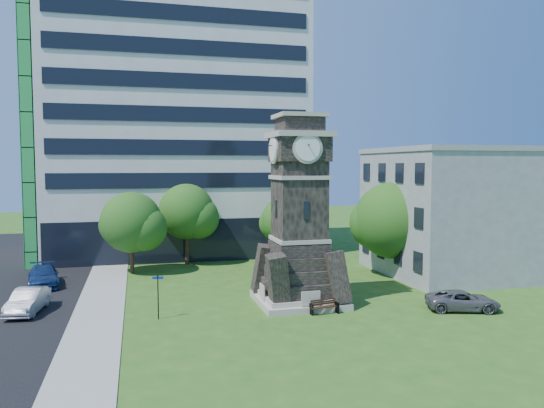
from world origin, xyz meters
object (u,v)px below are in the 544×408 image
object	(u,v)px
clock_tower	(299,223)
car_street_north	(43,276)
park_bench	(324,306)
car_street_mid	(28,301)
street_sign	(158,292)
car_east_lot	(463,301)

from	to	relation	value
clock_tower	car_street_north	xyz separation A→B (m)	(-16.98, 9.40, -4.53)
park_bench	clock_tower	bearing A→B (deg)	93.82
car_street_mid	street_sign	world-z (taller)	street_sign
street_sign	clock_tower	bearing A→B (deg)	15.26
street_sign	car_street_mid	bearing A→B (deg)	162.25
clock_tower	street_sign	bearing A→B (deg)	-170.83
car_street_mid	street_sign	bearing A→B (deg)	-16.40
car_street_north	street_sign	bearing A→B (deg)	-63.94
car_street_north	park_bench	xyz separation A→B (m)	(17.70, -12.19, -0.27)
clock_tower	park_bench	xyz separation A→B (m)	(0.73, -2.79, -4.81)
clock_tower	car_east_lot	distance (m)	11.23
park_bench	car_street_north	bearing A→B (deg)	134.71
clock_tower	car_street_mid	world-z (taller)	clock_tower
clock_tower	park_bench	distance (m)	5.60
clock_tower	park_bench	world-z (taller)	clock_tower
clock_tower	street_sign	size ratio (longest dim) A/B	4.70
car_street_mid	car_street_north	world-z (taller)	car_street_north
clock_tower	car_street_mid	bearing A→B (deg)	173.44
car_street_mid	car_east_lot	bearing A→B (deg)	-5.83
park_bench	street_sign	size ratio (longest dim) A/B	0.67
car_east_lot	clock_tower	bearing A→B (deg)	83.41
car_street_mid	park_bench	size ratio (longest dim) A/B	2.56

